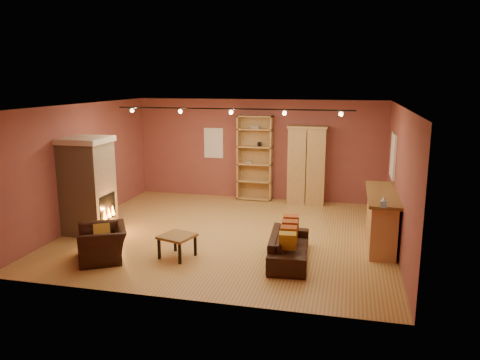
% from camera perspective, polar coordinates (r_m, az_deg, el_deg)
% --- Properties ---
extents(floor, '(7.00, 7.00, 0.00)m').
position_cam_1_polar(floor, '(10.42, -1.31, -6.50)').
color(floor, olive).
rests_on(floor, ground).
extents(ceiling, '(7.00, 7.00, 0.00)m').
position_cam_1_polar(ceiling, '(9.89, -1.39, 9.07)').
color(ceiling, brown).
rests_on(ceiling, back_wall).
extents(back_wall, '(7.00, 0.02, 2.80)m').
position_cam_1_polar(back_wall, '(13.18, 2.23, 3.72)').
color(back_wall, brown).
rests_on(back_wall, floor).
extents(left_wall, '(0.02, 6.50, 2.80)m').
position_cam_1_polar(left_wall, '(11.44, -18.57, 1.80)').
color(left_wall, brown).
rests_on(left_wall, floor).
extents(right_wall, '(0.02, 6.50, 2.80)m').
position_cam_1_polar(right_wall, '(9.79, 18.88, 0.11)').
color(right_wall, brown).
rests_on(right_wall, floor).
extents(fireplace, '(1.01, 0.98, 2.12)m').
position_cam_1_polar(fireplace, '(10.77, -18.04, -0.63)').
color(fireplace, tan).
rests_on(fireplace, floor).
extents(back_window, '(0.56, 0.04, 0.86)m').
position_cam_1_polar(back_window, '(13.45, -3.23, 4.52)').
color(back_window, white).
rests_on(back_window, back_wall).
extents(bookcase, '(0.97, 0.38, 2.37)m').
position_cam_1_polar(bookcase, '(13.10, 1.88, 2.81)').
color(bookcase, tan).
rests_on(bookcase, floor).
extents(armoire, '(1.05, 0.60, 2.13)m').
position_cam_1_polar(armoire, '(12.78, 8.15, 1.84)').
color(armoire, tan).
rests_on(armoire, floor).
extents(bar_counter, '(0.61, 2.26, 1.08)m').
position_cam_1_polar(bar_counter, '(10.05, 16.80, -4.45)').
color(bar_counter, tan).
rests_on(bar_counter, floor).
extents(tissue_box, '(0.13, 0.13, 0.21)m').
position_cam_1_polar(tissue_box, '(8.78, 17.13, -2.63)').
color(tissue_box, '#8EC8E4').
rests_on(tissue_box, bar_counter).
extents(right_window, '(0.05, 0.90, 1.00)m').
position_cam_1_polar(right_window, '(11.12, 18.17, 2.84)').
color(right_window, white).
rests_on(right_window, right_wall).
extents(loveseat, '(0.64, 1.81, 0.75)m').
position_cam_1_polar(loveseat, '(8.87, 6.02, -7.48)').
color(loveseat, black).
rests_on(loveseat, floor).
extents(armchair, '(1.05, 1.17, 0.86)m').
position_cam_1_polar(armchair, '(9.20, -16.44, -6.75)').
color(armchair, black).
rests_on(armchair, floor).
extents(coffee_table, '(0.73, 0.73, 0.44)m').
position_cam_1_polar(coffee_table, '(9.03, -7.67, -7.05)').
color(coffee_table, olive).
rests_on(coffee_table, floor).
extents(track_rail, '(5.20, 0.09, 0.13)m').
position_cam_1_polar(track_rail, '(10.09, -1.10, 8.50)').
color(track_rail, black).
rests_on(track_rail, ceiling).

